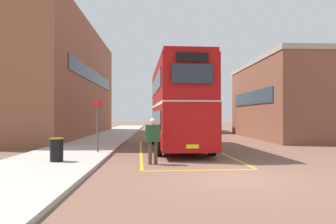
% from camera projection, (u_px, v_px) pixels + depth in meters
% --- Properties ---
extents(ground_plane, '(135.60, 135.60, 0.00)m').
position_uv_depth(ground_plane, '(188.00, 141.00, 24.33)').
color(ground_plane, brown).
extents(sidewalk_left, '(4.00, 57.60, 0.14)m').
position_uv_depth(sidewalk_left, '(105.00, 138.00, 26.49)').
color(sidewalk_left, '#B2ADA3').
rests_on(sidewalk_left, ground).
extents(brick_building_left, '(6.61, 23.76, 9.89)m').
position_uv_depth(brick_building_left, '(58.00, 82.00, 30.09)').
color(brick_building_left, brown).
rests_on(brick_building_left, ground).
extents(depot_building_right, '(8.07, 13.65, 6.39)m').
position_uv_depth(depot_building_right, '(298.00, 100.00, 27.22)').
color(depot_building_right, brown).
rests_on(depot_building_right, ground).
extents(double_decker_bus, '(3.17, 10.63, 4.75)m').
position_uv_depth(double_decker_bus, '(177.00, 104.00, 18.56)').
color(double_decker_bus, black).
rests_on(double_decker_bus, ground).
extents(single_deck_bus, '(3.09, 9.18, 3.02)m').
position_uv_depth(single_deck_bus, '(202.00, 117.00, 37.48)').
color(single_deck_bus, black).
rests_on(single_deck_bus, ground).
extents(pedestrian_boarding, '(0.57, 0.37, 1.79)m').
position_uv_depth(pedestrian_boarding, '(153.00, 137.00, 12.65)').
color(pedestrian_boarding, '#473828').
rests_on(pedestrian_boarding, ground).
extents(litter_bin, '(0.52, 0.52, 0.89)m').
position_uv_depth(litter_bin, '(57.00, 150.00, 12.46)').
color(litter_bin, black).
rests_on(litter_bin, sidewalk_left).
extents(bus_stop_sign, '(0.44, 0.08, 2.56)m').
position_uv_depth(bus_stop_sign, '(98.00, 120.00, 15.72)').
color(bus_stop_sign, '#4C4C51').
rests_on(bus_stop_sign, sidewalk_left).
extents(bay_marking_yellow, '(4.79, 12.73, 0.01)m').
position_uv_depth(bay_marking_yellow, '(181.00, 153.00, 16.60)').
color(bay_marking_yellow, gold).
rests_on(bay_marking_yellow, ground).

